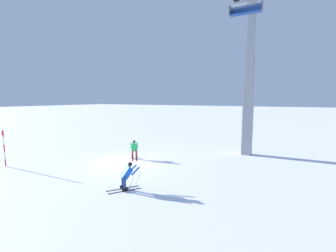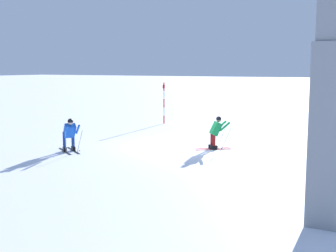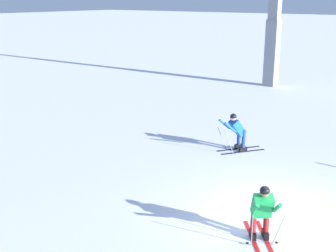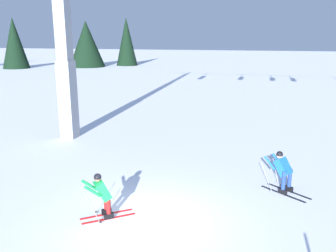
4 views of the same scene
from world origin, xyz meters
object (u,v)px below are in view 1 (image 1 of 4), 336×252
object	(u,v)px
skier_carving_main	(134,148)
skier_distant_uphill	(127,174)
lift_tower_near	(249,90)
chairlift_seat_nearest	(246,9)
trail_marker_pole	(4,147)

from	to	relation	value
skier_carving_main	skier_distant_uphill	bearing A→B (deg)	33.21
lift_tower_near	skier_carving_main	bearing A→B (deg)	-53.78
skier_carving_main	lift_tower_near	bearing A→B (deg)	126.22
skier_carving_main	chairlift_seat_nearest	bearing A→B (deg)	110.47
lift_tower_near	skier_distant_uphill	world-z (taller)	lift_tower_near
skier_carving_main	trail_marker_pole	size ratio (longest dim) A/B	0.60
trail_marker_pole	skier_distant_uphill	xyz separation A→B (m)	(-0.78, 9.65, -0.55)
skier_carving_main	skier_distant_uphill	xyz separation A→B (m)	(5.02, 3.29, 0.01)
trail_marker_pole	skier_distant_uphill	size ratio (longest dim) A/B	1.48
trail_marker_pole	chairlift_seat_nearest	bearing A→B (deg)	121.96
skier_carving_main	lift_tower_near	xyz separation A→B (m)	(-5.36, 7.32, 4.41)
skier_carving_main	skier_distant_uphill	world-z (taller)	same
chairlift_seat_nearest	skier_carving_main	bearing A→B (deg)	-69.53
skier_carving_main	chairlift_seat_nearest	size ratio (longest dim) A/B	0.68
lift_tower_near	chairlift_seat_nearest	size ratio (longest dim) A/B	5.70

